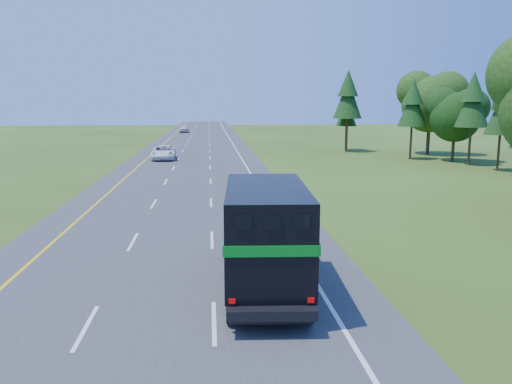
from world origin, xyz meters
TOP-DOWN VIEW (x-y plane):
  - road at (0.00, 50.00)m, footprint 15.00×260.00m
  - lane_markings at (0.00, 50.00)m, footprint 11.15×260.00m
  - horse_truck at (3.64, 13.72)m, footprint 3.08×8.43m
  - white_suv at (-3.47, 55.04)m, footprint 2.88×5.85m
  - far_car at (-3.76, 109.98)m, footprint 2.13×5.09m

SIDE VIEW (x-z plane):
  - road at x=0.00m, z-range 0.00..0.04m
  - lane_markings at x=0.00m, z-range 0.04..0.05m
  - white_suv at x=-3.47m, z-range 0.04..1.64m
  - far_car at x=-3.76m, z-range 0.04..1.76m
  - horse_truck at x=3.64m, z-range 0.17..3.84m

